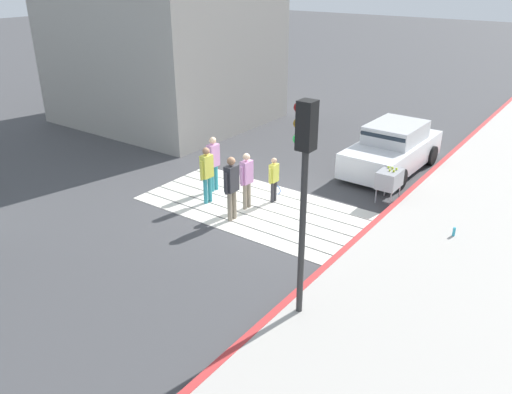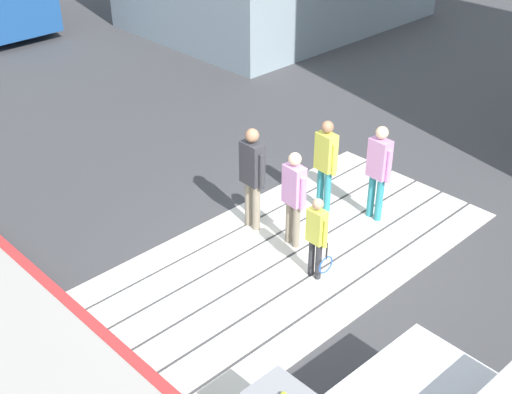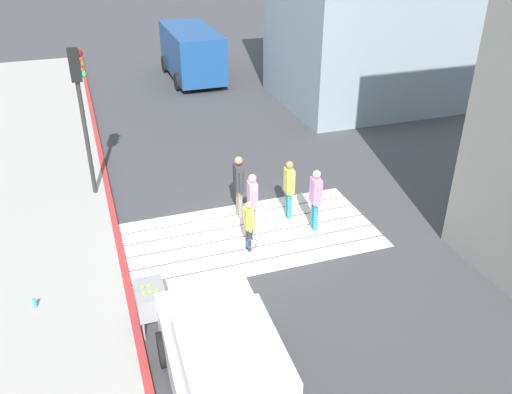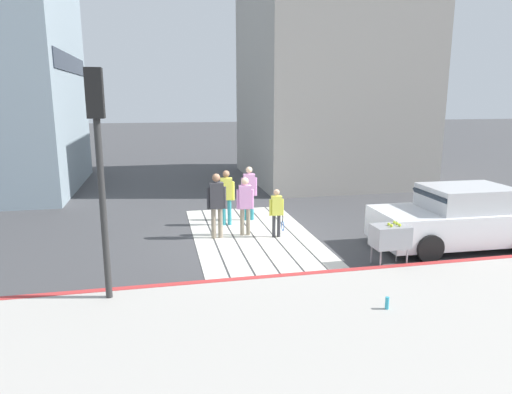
{
  "view_description": "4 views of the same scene",
  "coord_description": "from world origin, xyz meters",
  "px_view_note": "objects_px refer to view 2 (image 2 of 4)",
  "views": [
    {
      "loc": [
        -7.67,
        10.54,
        6.21
      ],
      "look_at": [
        -0.6,
        0.75,
        0.73
      ],
      "focal_mm": 35.86,
      "sensor_mm": 36.0,
      "label": 1
    },
    {
      "loc": [
        -6.47,
        -5.8,
        6.26
      ],
      "look_at": [
        -0.76,
        0.12,
        1.27
      ],
      "focal_mm": 48.06,
      "sensor_mm": 36.0,
      "label": 2
    },
    {
      "loc": [
        -3.58,
        -10.88,
        7.41
      ],
      "look_at": [
        0.16,
        0.07,
        1.06
      ],
      "focal_mm": 37.32,
      "sensor_mm": 36.0,
      "label": 3
    },
    {
      "loc": [
        -11.95,
        2.48,
        3.75
      ],
      "look_at": [
        0.32,
        -0.15,
        1.03
      ],
      "focal_mm": 32.29,
      "sensor_mm": 36.0,
      "label": 4
    }
  ],
  "objects_px": {
    "pedestrian_adult_side": "(326,160)",
    "pedestrian_teen_behind": "(252,172)",
    "pedestrian_child_with_racket": "(317,234)",
    "pedestrian_adult_trailing": "(379,166)",
    "pedestrian_adult_lead": "(294,193)"
  },
  "relations": [
    {
      "from": "pedestrian_teen_behind",
      "to": "pedestrian_child_with_racket",
      "type": "relative_size",
      "value": 1.33
    },
    {
      "from": "pedestrian_teen_behind",
      "to": "pedestrian_adult_trailing",
      "type": "bearing_deg",
      "value": -36.46
    },
    {
      "from": "pedestrian_adult_side",
      "to": "pedestrian_teen_behind",
      "type": "relative_size",
      "value": 0.93
    },
    {
      "from": "pedestrian_child_with_racket",
      "to": "pedestrian_adult_side",
      "type": "bearing_deg",
      "value": 37.6
    },
    {
      "from": "pedestrian_child_with_racket",
      "to": "pedestrian_adult_lead",
      "type": "bearing_deg",
      "value": 65.58
    },
    {
      "from": "pedestrian_adult_trailing",
      "to": "pedestrian_child_with_racket",
      "type": "relative_size",
      "value": 1.26
    },
    {
      "from": "pedestrian_adult_side",
      "to": "pedestrian_adult_trailing",
      "type": "bearing_deg",
      "value": -61.83
    },
    {
      "from": "pedestrian_adult_trailing",
      "to": "pedestrian_teen_behind",
      "type": "height_order",
      "value": "pedestrian_teen_behind"
    },
    {
      "from": "pedestrian_adult_trailing",
      "to": "pedestrian_adult_lead",
      "type": "bearing_deg",
      "value": 164.8
    },
    {
      "from": "pedestrian_adult_trailing",
      "to": "pedestrian_adult_side",
      "type": "relative_size",
      "value": 1.02
    },
    {
      "from": "pedestrian_adult_lead",
      "to": "pedestrian_teen_behind",
      "type": "xyz_separation_m",
      "value": [
        -0.1,
        0.8,
        0.09
      ]
    },
    {
      "from": "pedestrian_adult_lead",
      "to": "pedestrian_teen_behind",
      "type": "distance_m",
      "value": 0.81
    },
    {
      "from": "pedestrian_adult_side",
      "to": "pedestrian_teen_behind",
      "type": "distance_m",
      "value": 1.32
    },
    {
      "from": "pedestrian_adult_side",
      "to": "pedestrian_child_with_racket",
      "type": "height_order",
      "value": "pedestrian_adult_side"
    },
    {
      "from": "pedestrian_adult_side",
      "to": "pedestrian_teen_behind",
      "type": "height_order",
      "value": "pedestrian_teen_behind"
    }
  ]
}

